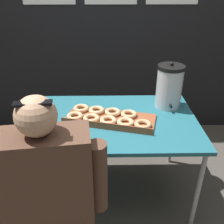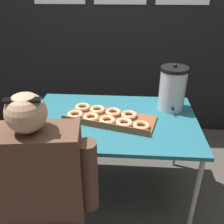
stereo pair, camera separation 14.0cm
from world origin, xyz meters
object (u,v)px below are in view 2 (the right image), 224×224
(coffee_urn, at_px, (172,88))
(person_seated, at_px, (42,198))
(donut_box, at_px, (108,117))
(cell_phone, at_px, (36,129))

(coffee_urn, distance_m, person_seated, 1.22)
(coffee_urn, height_order, person_seated, person_seated)
(donut_box, distance_m, coffee_urn, 0.56)
(cell_phone, bearing_deg, donut_box, 35.48)
(person_seated, bearing_deg, donut_box, -124.27)
(donut_box, xyz_separation_m, cell_phone, (-0.49, -0.16, -0.02))
(cell_phone, xyz_separation_m, person_seated, (0.17, -0.46, -0.16))
(cell_phone, height_order, person_seated, person_seated)
(coffee_urn, distance_m, cell_phone, 1.07)
(coffee_urn, xyz_separation_m, cell_phone, (-0.98, -0.39, -0.17))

